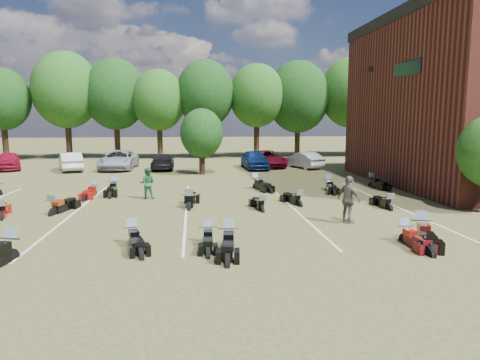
{
  "coord_description": "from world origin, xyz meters",
  "views": [
    {
      "loc": [
        -2.63,
        -16.64,
        4.21
      ],
      "look_at": [
        -0.38,
        4.0,
        1.2
      ],
      "focal_mm": 32.0,
      "sensor_mm": 36.0,
      "label": 1
    }
  ],
  "objects": [
    {
      "name": "ground",
      "position": [
        0.0,
        0.0,
        0.0
      ],
      "size": [
        160.0,
        160.0,
        0.0
      ],
      "primitive_type": "plane",
      "color": "brown",
      "rests_on": "ground"
    },
    {
      "name": "car_0",
      "position": [
        -17.71,
        20.08,
        0.73
      ],
      "size": [
        3.17,
        4.64,
        1.47
      ],
      "primitive_type": "imported",
      "rotation": [
        0.0,
        0.0,
        0.37
      ],
      "color": "maroon",
      "rests_on": "ground"
    },
    {
      "name": "car_1",
      "position": [
        -12.51,
        18.92,
        0.74
      ],
      "size": [
        3.03,
        4.76,
        1.48
      ],
      "primitive_type": "imported",
      "rotation": [
        0.0,
        0.0,
        3.5
      ],
      "color": "#BABABE",
      "rests_on": "ground"
    },
    {
      "name": "car_2",
      "position": [
        -8.81,
        19.46,
        0.79
      ],
      "size": [
        2.77,
        5.73,
        1.57
      ],
      "primitive_type": "imported",
      "rotation": [
        0.0,
        0.0,
        -0.03
      ],
      "color": "#989BA0",
      "rests_on": "ground"
    },
    {
      "name": "car_3",
      "position": [
        -5.16,
        18.92,
        0.65
      ],
      "size": [
        1.93,
        4.5,
        1.29
      ],
      "primitive_type": "imported",
      "rotation": [
        0.0,
        0.0,
        3.17
      ],
      "color": "black",
      "rests_on": "ground"
    },
    {
      "name": "car_4",
      "position": [
        2.44,
        18.53,
        0.78
      ],
      "size": [
        2.11,
        4.69,
        1.57
      ],
      "primitive_type": "imported",
      "rotation": [
        0.0,
        0.0,
        0.06
      ],
      "color": "navy",
      "rests_on": "ground"
    },
    {
      "name": "car_5",
      "position": [
        6.67,
        18.69,
        0.68
      ],
      "size": [
        2.81,
        4.34,
        1.35
      ],
      "primitive_type": "imported",
      "rotation": [
        0.0,
        0.0,
        3.51
      ],
      "color": "silver",
      "rests_on": "ground"
    },
    {
      "name": "car_6",
      "position": [
        3.77,
        19.92,
        0.71
      ],
      "size": [
        3.0,
        5.35,
        1.41
      ],
      "primitive_type": "imported",
      "rotation": [
        0.0,
        0.0,
        0.13
      ],
      "color": "#630519",
      "rests_on": "ground"
    },
    {
      "name": "car_7",
      "position": [
        13.64,
        18.91,
        0.75
      ],
      "size": [
        2.87,
        5.43,
        1.5
      ],
      "primitive_type": "imported",
      "rotation": [
        0.0,
        0.0,
        2.99
      ],
      "color": "#393B3F",
      "rests_on": "ground"
    },
    {
      "name": "person_green",
      "position": [
        -5.07,
        5.92,
        0.82
      ],
      "size": [
        0.84,
        0.68,
        1.65
      ],
      "primitive_type": "imported",
      "rotation": [
        0.0,
        0.0,
        3.07
      ],
      "color": "#246134",
      "rests_on": "ground"
    },
    {
      "name": "person_grey",
      "position": [
        3.54,
        -0.36,
        0.97
      ],
      "size": [
        0.95,
        1.23,
        1.94
      ],
      "primitive_type": "imported",
      "rotation": [
        0.0,
        0.0,
        2.05
      ],
      "color": "#58544C",
      "rests_on": "ground"
    },
    {
      "name": "motorcycle_1",
      "position": [
        -8.12,
        -3.7,
        0.0
      ],
      "size": [
        1.34,
        2.61,
        1.39
      ],
      "primitive_type": null,
      "rotation": [
        0.0,
        0.0,
        -0.23
      ],
      "color": "black",
      "rests_on": "ground"
    },
    {
      "name": "motorcycle_2",
      "position": [
        -4.71,
        -2.38,
        0.0
      ],
      "size": [
        1.27,
        2.26,
        1.2
      ],
      "primitive_type": null,
      "rotation": [
        0.0,
        0.0,
        0.29
      ],
      "color": "black",
      "rests_on": "ground"
    },
    {
      "name": "motorcycle_3",
      "position": [
        -1.52,
        -3.11,
        0.0
      ],
      "size": [
        0.98,
        2.4,
        1.3
      ],
      "primitive_type": null,
      "rotation": [
        0.0,
        0.0,
        -0.1
      ],
      "color": "black",
      "rests_on": "ground"
    },
    {
      "name": "motorcycle_4",
      "position": [
        -2.18,
        -2.5,
        0.0
      ],
      "size": [
        0.71,
        2.04,
        1.13
      ],
      "primitive_type": null,
      "rotation": [
        0.0,
        0.0,
        -0.03
      ],
      "color": "black",
      "rests_on": "ground"
    },
    {
      "name": "motorcycle_5",
      "position": [
        5.25,
        -2.89,
        0.0
      ],
      "size": [
        1.55,
        2.61,
        1.38
      ],
      "primitive_type": null,
      "rotation": [
        0.0,
        0.0,
        -0.33
      ],
      "color": "black",
      "rests_on": "ground"
    },
    {
      "name": "motorcycle_6",
      "position": [
        4.52,
        -3.14,
        0.0
      ],
      "size": [
        0.71,
        2.07,
        1.15
      ],
      "primitive_type": null,
      "rotation": [
        0.0,
        0.0,
        0.03
      ],
      "color": "#4B0A0E",
      "rests_on": "ground"
    },
    {
      "name": "motorcycle_7",
      "position": [
        -10.68,
        1.84,
        0.0
      ],
      "size": [
        1.4,
        2.3,
        1.22
      ],
      "primitive_type": null,
      "rotation": [
        0.0,
        0.0,
        3.49
      ],
      "color": "#930C0A",
      "rests_on": "ground"
    },
    {
      "name": "motorcycle_8",
      "position": [
        -8.77,
        2.48,
        0.0
      ],
      "size": [
        1.33,
        2.42,
        1.29
      ],
      "primitive_type": null,
      "rotation": [
        0.0,
        0.0,
        2.87
      ],
      "color": "black",
      "rests_on": "ground"
    },
    {
      "name": "motorcycle_10",
      "position": [
        -2.86,
        3.02,
        0.0
      ],
      "size": [
        1.01,
        2.55,
        1.39
      ],
      "primitive_type": null,
      "rotation": [
        0.0,
        0.0,
        3.05
      ],
      "color": "black",
      "rests_on": "ground"
    },
    {
      "name": "motorcycle_11",
      "position": [
        2.4,
        3.19,
        0.0
      ],
      "size": [
        1.16,
        2.16,
        1.15
      ],
      "primitive_type": null,
      "rotation": [
        0.0,
        0.0,
        3.4
      ],
      "color": "black",
      "rests_on": "ground"
    },
    {
      "name": "motorcycle_12",
      "position": [
        0.42,
        2.16,
        0.0
      ],
      "size": [
        0.83,
        2.05,
        1.12
      ],
      "primitive_type": null,
      "rotation": [
        0.0,
        0.0,
        3.24
      ],
      "color": "black",
      "rests_on": "ground"
    },
    {
      "name": "motorcycle_13",
      "position": [
        6.33,
        1.86,
        0.0
      ],
      "size": [
        0.73,
        2.03,
        1.12
      ],
      "primitive_type": null,
      "rotation": [
        0.0,
        0.0,
        3.19
      ],
      "color": "black",
      "rests_on": "ground"
    },
    {
      "name": "motorcycle_15",
      "position": [
        -8.09,
        7.23,
        0.0
      ],
      "size": [
        0.88,
        2.2,
        1.19
      ],
      "primitive_type": null,
      "rotation": [
        0.0,
        0.0,
        -0.1
      ],
      "color": "#9C100B",
      "rests_on": "ground"
    },
    {
      "name": "motorcycle_16",
      "position": [
        -7.13,
        8.02,
        0.0
      ],
      "size": [
        0.84,
        2.4,
        1.32
      ],
      "primitive_type": null,
      "rotation": [
        0.0,
        0.0,
        0.04
      ],
      "color": "black",
      "rests_on": "ground"
    },
    {
      "name": "motorcycle_18",
      "position": [
        1.1,
        8.54,
        0.0
      ],
      "size": [
        1.45,
        2.47,
        1.31
      ],
      "primitive_type": null,
      "rotation": [
        0.0,
        0.0,
        0.32
      ],
      "color": "black",
      "rests_on": "ground"
    },
    {
      "name": "motorcycle_19",
      "position": [
        5.24,
        7.5,
        0.0
      ],
      "size": [
        0.98,
        2.33,
        1.26
      ],
      "primitive_type": null,
      "rotation": [
        0.0,
        0.0,
        -0.12
      ],
      "color": "black",
      "rests_on": "ground"
    },
    {
      "name": "motorcycle_20",
      "position": [
        8.33,
        8.44,
        0.0
      ],
      "size": [
        1.02,
        2.25,
        1.21
      ],
      "primitive_type": null,
      "rotation": [
        0.0,
        0.0,
        0.16
      ],
      "color": "black",
      "rests_on": "ground"
    },
    {
      "name": "tree_line",
      "position": [
        -1.0,
        29.0,
        6.31
      ],
      "size": [
        56.0,
        6.0,
        9.79
      ],
      "color": "black",
      "rests_on": "ground"
    },
    {
      "name": "young_tree_midfield",
      "position": [
        -2.0,
        15.5,
        3.09
      ],
      "size": [
        3.2,
        3.2,
        4.7
      ],
      "color": "black",
      "rests_on": "ground"
    },
    {
      "name": "parking_lines",
      "position": [
        -3.0,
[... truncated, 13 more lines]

